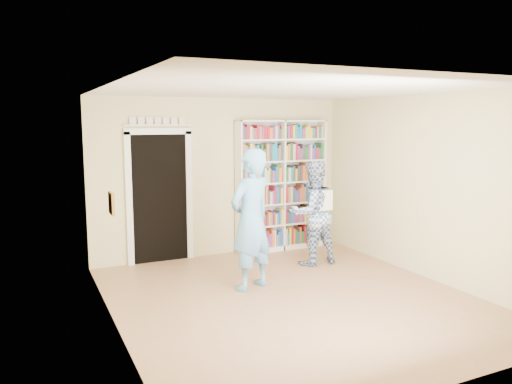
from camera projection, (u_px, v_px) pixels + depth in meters
The scene contains 11 objects.
floor at pixel (292, 299), 6.56m from camera, with size 5.00×5.00×0.00m, color #9D6E4C.
ceiling at pixel (294, 90), 6.17m from camera, with size 5.00×5.00×0.00m, color white.
wall_back at pixel (222, 177), 8.60m from camera, with size 4.50×4.50×0.00m, color beige.
wall_left at pixel (113, 211), 5.41m from camera, with size 5.00×5.00×0.00m, color beige.
wall_right at pixel (427, 187), 7.32m from camera, with size 5.00×5.00×0.00m, color beige.
bookshelf at pixel (281, 185), 8.94m from camera, with size 1.69×0.32×2.33m.
doorway at pixel (160, 191), 8.14m from camera, with size 1.10×0.08×2.43m.
wall_art at pixel (111, 203), 5.59m from camera, with size 0.03×0.25×0.25m, color brown.
man_blue at pixel (251, 220), 6.83m from camera, with size 0.71×0.47×1.95m, color #64A5DF.
man_plaid at pixel (312, 213), 8.05m from camera, with size 0.82×0.64×1.68m, color #315698.
paper_sheet at pixel (326, 200), 7.83m from camera, with size 0.23×0.01×0.32m, color white.
Camera 1 is at (-3.12, -5.48, 2.32)m, focal length 35.00 mm.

